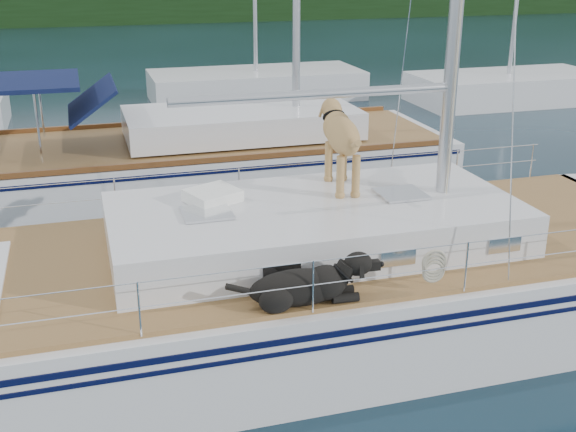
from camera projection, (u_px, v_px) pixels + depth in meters
name	position (u px, v px, depth m)	size (l,w,h in m)	color
ground	(256.00, 337.00, 9.62)	(120.00, 120.00, 0.00)	black
shore_bank	(98.00, 14.00, 50.98)	(92.00, 1.00, 1.20)	#595147
main_sailboat	(263.00, 290.00, 9.41)	(12.00, 3.80, 14.01)	silver
neighbor_sailboat	(192.00, 164.00, 15.15)	(11.00, 3.50, 13.30)	silver
bg_boat_center	(256.00, 85.00, 24.92)	(7.20, 3.00, 11.65)	silver
bg_boat_east	(507.00, 88.00, 24.34)	(6.40, 3.00, 11.65)	silver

